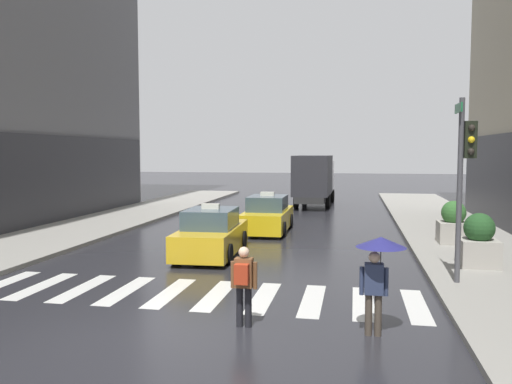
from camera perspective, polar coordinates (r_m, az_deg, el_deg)
The scene contains 10 objects.
ground_plane at distance 10.61m, azimuth -12.13°, elevation -15.26°, with size 160.00×160.00×0.00m, color #26262B.
crosswalk_markings at distance 13.29m, azimuth -7.00°, elevation -11.11°, with size 11.30×2.80×0.01m.
traffic_light_pole at distance 14.33m, azimuth 22.06°, elevation 2.90°, with size 0.44×0.84×4.80m.
taxi_lead at distance 17.89m, azimuth -4.95°, elevation -4.71°, with size 2.08×4.61×1.80m.
taxi_second at distance 23.06m, azimuth 1.31°, elevation -2.64°, with size 1.96×4.55×1.80m.
box_truck at distance 34.28m, azimuth 6.47°, elevation 1.53°, with size 2.39×7.58×3.35m.
pedestrian_with_umbrella at distance 10.24m, azimuth 13.38°, elevation -7.19°, with size 0.96×0.96×1.94m.
pedestrian_with_backpack at distance 10.57m, azimuth -1.39°, elevation -9.73°, with size 0.55×0.43×1.65m.
planter_near_corner at distance 16.85m, azimuth 23.42°, elevation -5.11°, with size 1.10×1.10×1.60m.
planter_mid_block at distance 20.72m, azimuth 20.99°, elevation -3.33°, with size 1.10×1.10×1.60m.
Camera 1 is at (3.94, -9.19, 3.55)m, focal length 36.17 mm.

